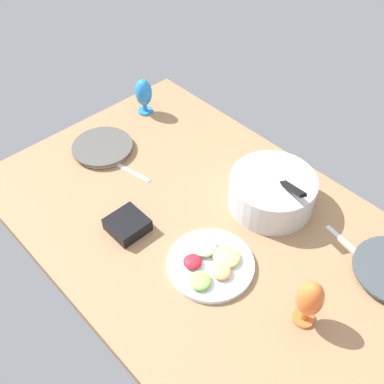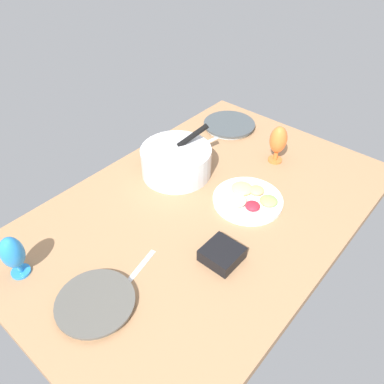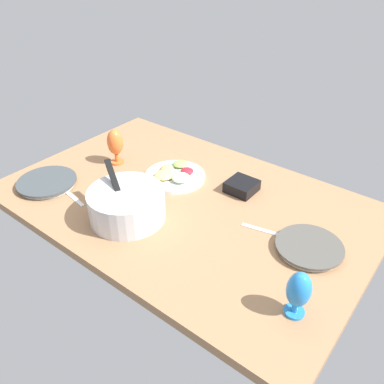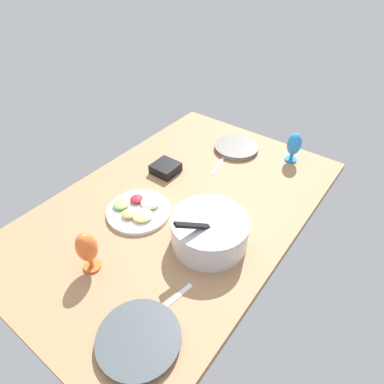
% 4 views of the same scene
% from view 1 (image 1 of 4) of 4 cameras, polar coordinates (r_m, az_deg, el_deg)
% --- Properties ---
extents(ground_plane, '(1.60, 1.04, 0.04)m').
position_cam_1_polar(ground_plane, '(1.66, 1.40, -4.29)').
color(ground_plane, '#99704C').
extents(dinner_plate_left, '(0.25, 0.25, 0.03)m').
position_cam_1_polar(dinner_plate_left, '(1.95, -11.07, 5.45)').
color(dinner_plate_left, silver).
rests_on(dinner_plate_left, ground_plane).
extents(mixing_bowl, '(0.32, 0.31, 0.20)m').
position_cam_1_polar(mixing_bowl, '(1.68, 9.93, 0.15)').
color(mixing_bowl, silver).
rests_on(mixing_bowl, ground_plane).
extents(fruit_platter, '(0.29, 0.29, 0.05)m').
position_cam_1_polar(fruit_platter, '(1.52, 2.32, -8.80)').
color(fruit_platter, silver).
rests_on(fruit_platter, ground_plane).
extents(hurricane_glass_blue, '(0.08, 0.08, 0.17)m').
position_cam_1_polar(hurricane_glass_blue, '(2.08, -6.04, 12.06)').
color(hurricane_glass_blue, '#257FD3').
rests_on(hurricane_glass_blue, ground_plane).
extents(hurricane_glass_orange, '(0.08, 0.08, 0.18)m').
position_cam_1_polar(hurricane_glass_orange, '(1.38, 14.43, -12.86)').
color(hurricane_glass_orange, orange).
rests_on(hurricane_glass_orange, ground_plane).
extents(square_bowl_black, '(0.13, 0.13, 0.05)m').
position_cam_1_polar(square_bowl_black, '(1.62, -8.05, -3.98)').
color(square_bowl_black, black).
rests_on(square_bowl_black, ground_plane).
extents(fork_by_left_plate, '(0.18, 0.06, 0.01)m').
position_cam_1_polar(fork_by_left_plate, '(1.83, -7.50, 2.50)').
color(fork_by_left_plate, silver).
rests_on(fork_by_left_plate, ground_plane).
extents(fork_by_right_plate, '(0.18, 0.05, 0.01)m').
position_cam_1_polar(fork_by_right_plate, '(1.67, 18.62, -6.00)').
color(fork_by_right_plate, silver).
rests_on(fork_by_right_plate, ground_plane).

